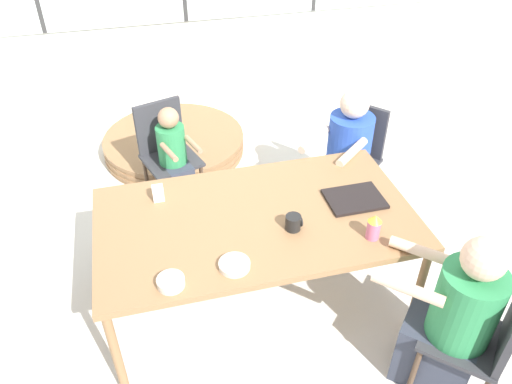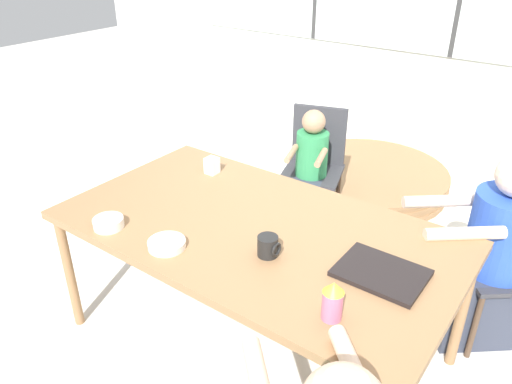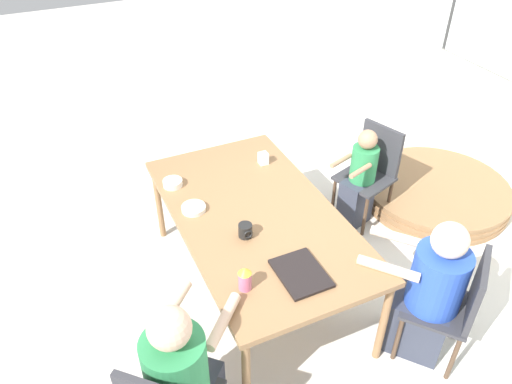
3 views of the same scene
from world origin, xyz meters
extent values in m
plane|color=beige|center=(0.00, 0.00, 0.00)|extent=(16.00, 16.00, 0.00)
cube|color=olive|center=(0.00, 0.00, 0.70)|extent=(1.86, 1.03, 0.04)
cylinder|color=olive|center=(-0.88, -0.47, 0.34)|extent=(0.05, 0.05, 0.68)
cylinder|color=olive|center=(0.88, -0.47, 0.34)|extent=(0.05, 0.05, 0.68)
cylinder|color=olive|center=(-0.88, 0.47, 0.34)|extent=(0.05, 0.05, 0.68)
cylinder|color=olive|center=(0.88, 0.47, 0.34)|extent=(0.05, 0.05, 0.68)
cube|color=#333338|center=(0.90, -0.87, 0.42)|extent=(0.57, 0.57, 0.03)
cylinder|color=#4C3828|center=(0.66, -0.87, 0.20)|extent=(0.03, 0.03, 0.40)
cylinder|color=#4C3828|center=(0.89, -0.63, 0.20)|extent=(0.03, 0.03, 0.40)
cylinder|color=#4C3828|center=(1.14, -0.86, 0.20)|extent=(0.03, 0.03, 0.40)
cube|color=#333338|center=(0.96, 0.80, 0.42)|extent=(0.56, 0.56, 0.03)
cube|color=#333338|center=(1.10, 0.91, 0.64)|extent=(0.27, 0.32, 0.42)
cylinder|color=#4C3828|center=(0.94, 0.56, 0.20)|extent=(0.03, 0.03, 0.40)
cylinder|color=#4C3828|center=(0.72, 0.82, 0.20)|extent=(0.03, 0.03, 0.40)
cylinder|color=#4C3828|center=(1.20, 0.78, 0.20)|extent=(0.03, 0.03, 0.40)
cylinder|color=#4C3828|center=(0.98, 1.04, 0.20)|extent=(0.03, 0.03, 0.40)
cube|color=#333338|center=(-0.38, 1.19, 0.42)|extent=(0.50, 0.50, 0.03)
cube|color=#333338|center=(-0.44, 1.36, 0.64)|extent=(0.37, 0.15, 0.42)
cylinder|color=#4C3828|center=(-0.17, 1.08, 0.20)|extent=(0.03, 0.03, 0.40)
cylinder|color=#4C3828|center=(-0.49, 0.97, 0.20)|extent=(0.03, 0.03, 0.40)
cylinder|color=#4C3828|center=(-0.27, 1.40, 0.20)|extent=(0.03, 0.03, 0.40)
cylinder|color=#4C3828|center=(-0.60, 1.30, 0.20)|extent=(0.03, 0.03, 0.40)
cube|color=#333847|center=(0.82, -0.79, 0.21)|extent=(0.48, 0.48, 0.43)
cylinder|color=#2D844C|center=(0.87, -0.84, 0.65)|extent=(0.32, 0.32, 0.44)
sphere|color=#DBB293|center=(0.87, -0.84, 0.97)|extent=(0.21, 0.21, 0.21)
cylinder|color=#DBB293|center=(0.57, -0.75, 0.76)|extent=(0.30, 0.29, 0.06)
cylinder|color=#DBB293|center=(0.77, -0.54, 0.76)|extent=(0.30, 0.29, 0.06)
cube|color=#333847|center=(0.88, 0.73, 0.21)|extent=(0.50, 0.48, 0.43)
cylinder|color=#284CB7|center=(0.93, 0.77, 0.64)|extent=(0.33, 0.33, 0.42)
sphere|color=beige|center=(0.93, 0.77, 0.95)|extent=(0.21, 0.21, 0.21)
cylinder|color=beige|center=(0.81, 0.48, 0.74)|extent=(0.32, 0.28, 0.06)
cylinder|color=beige|center=(0.62, 0.71, 0.74)|extent=(0.32, 0.28, 0.06)
cube|color=#333847|center=(-0.36, 1.11, 0.21)|extent=(0.27, 0.31, 0.43)
cylinder|color=#2D844C|center=(-0.37, 1.15, 0.58)|extent=(0.22, 0.22, 0.31)
sphere|color=#A37A5B|center=(-0.37, 1.15, 0.81)|extent=(0.16, 0.16, 0.16)
cylinder|color=#A37A5B|center=(-0.22, 1.00, 0.65)|extent=(0.11, 0.24, 0.04)
cylinder|color=#A37A5B|center=(-0.41, 0.94, 0.65)|extent=(0.11, 0.24, 0.04)
cube|color=black|center=(0.62, 0.00, 0.73)|extent=(0.34, 0.26, 0.02)
cylinder|color=black|center=(0.18, -0.16, 0.77)|extent=(0.09, 0.09, 0.09)
torus|color=black|center=(0.22, -0.16, 0.77)|extent=(0.01, 0.06, 0.06)
cylinder|color=#CC668C|center=(0.58, -0.34, 0.78)|extent=(0.07, 0.07, 0.12)
cone|color=gold|center=(0.58, -0.34, 0.86)|extent=(0.08, 0.08, 0.04)
cube|color=silver|center=(-0.53, 0.31, 0.77)|extent=(0.07, 0.07, 0.09)
cylinder|color=silver|center=(-0.54, -0.41, 0.75)|extent=(0.14, 0.14, 0.05)
cylinder|color=silver|center=(-0.21, -0.37, 0.74)|extent=(0.16, 0.16, 0.03)
cylinder|color=olive|center=(-0.30, 1.96, 0.01)|extent=(1.30, 1.30, 0.03)
cylinder|color=olive|center=(-0.30, 1.96, 0.04)|extent=(1.32, 1.32, 0.03)
cylinder|color=olive|center=(-0.30, 1.96, 0.07)|extent=(1.30, 1.30, 0.03)
cylinder|color=olive|center=(-0.30, 1.96, 0.10)|extent=(1.32, 1.32, 0.03)
cylinder|color=olive|center=(-0.30, 1.96, 0.14)|extent=(1.30, 1.30, 0.03)
cylinder|color=olive|center=(-0.30, 1.96, 0.16)|extent=(1.32, 1.32, 0.03)
camera|label=1|loc=(-0.56, -2.16, 2.60)|focal=35.00mm
camera|label=2|loc=(1.16, -1.59, 1.96)|focal=35.00mm
camera|label=3|loc=(2.36, -1.09, 2.83)|focal=35.00mm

